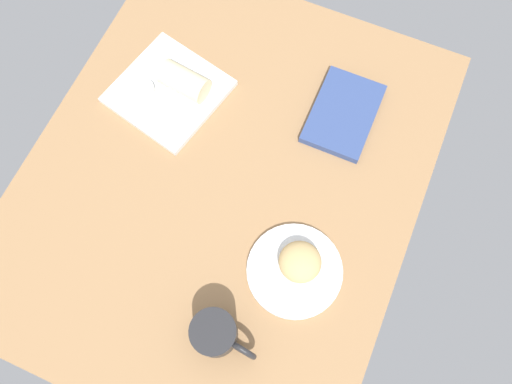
{
  "coord_description": "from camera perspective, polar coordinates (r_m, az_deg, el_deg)",
  "views": [
    {
      "loc": [
        36.49,
        24.24,
        114.55
      ],
      "look_at": [
        1.29,
        9.12,
        7.0
      ],
      "focal_mm": 35.52,
      "sensor_mm": 36.0,
      "label": 1
    }
  ],
  "objects": [
    {
      "name": "scone_pastry",
      "position": [
        1.09,
        4.98,
        -7.84
      ],
      "size": [
        9.85,
        9.88,
        5.35
      ],
      "primitive_type": "ellipsoid",
      "rotation": [
        0.0,
        0.0,
        1.5
      ],
      "color": "tan",
      "rests_on": "round_plate"
    },
    {
      "name": "book_stack",
      "position": [
        1.26,
        9.82,
        8.7
      ],
      "size": [
        21.82,
        14.9,
        2.17
      ],
      "color": "#33477F",
      "rests_on": "dining_table"
    },
    {
      "name": "breakfast_wrap",
      "position": [
        1.26,
        -8.09,
        12.25
      ],
      "size": [
        7.91,
        12.47,
        6.4
      ],
      "primitive_type": "cylinder",
      "rotation": [
        1.57,
        0.0,
        6.15
      ],
      "color": "beige",
      "rests_on": "square_plate"
    },
    {
      "name": "dining_table",
      "position": [
        1.21,
        -3.74,
        1.34
      ],
      "size": [
        110.0,
        90.0,
        4.0
      ],
      "primitive_type": "cube",
      "color": "#9E754C",
      "rests_on": "ground"
    },
    {
      "name": "coffee_mug",
      "position": [
        1.06,
        -4.53,
        -15.67
      ],
      "size": [
        9.34,
        14.43,
        9.64
      ],
      "color": "#262628",
      "rests_on": "dining_table"
    },
    {
      "name": "round_plate",
      "position": [
        1.12,
        4.36,
        -8.83
      ],
      "size": [
        21.02,
        21.02,
        1.4
      ],
      "primitive_type": "cylinder",
      "color": "white",
      "rests_on": "dining_table"
    },
    {
      "name": "square_plate",
      "position": [
        1.3,
        -9.81,
        11.1
      ],
      "size": [
        29.45,
        29.45,
        1.6
      ],
      "primitive_type": "cube",
      "rotation": [
        0.0,
        0.0,
        -0.23
      ],
      "color": "white",
      "rests_on": "dining_table"
    },
    {
      "name": "sauce_cup",
      "position": [
        1.29,
        -12.41,
        11.25
      ],
      "size": [
        4.68,
        4.68,
        2.11
      ],
      "color": "silver",
      "rests_on": "square_plate"
    }
  ]
}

